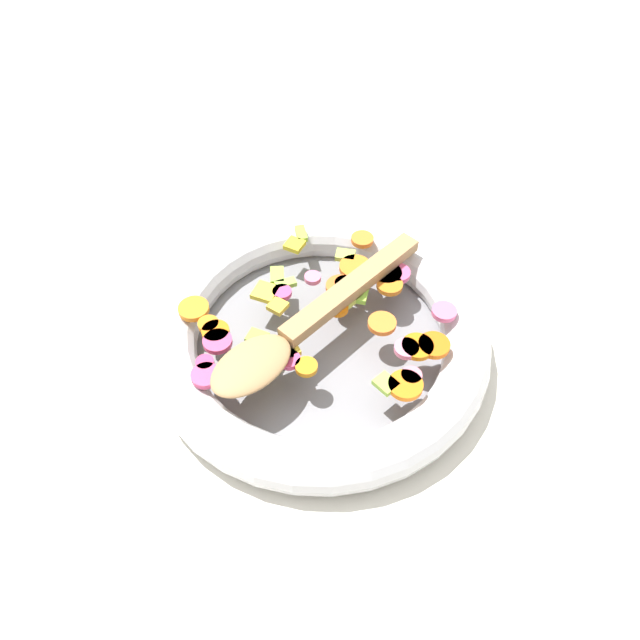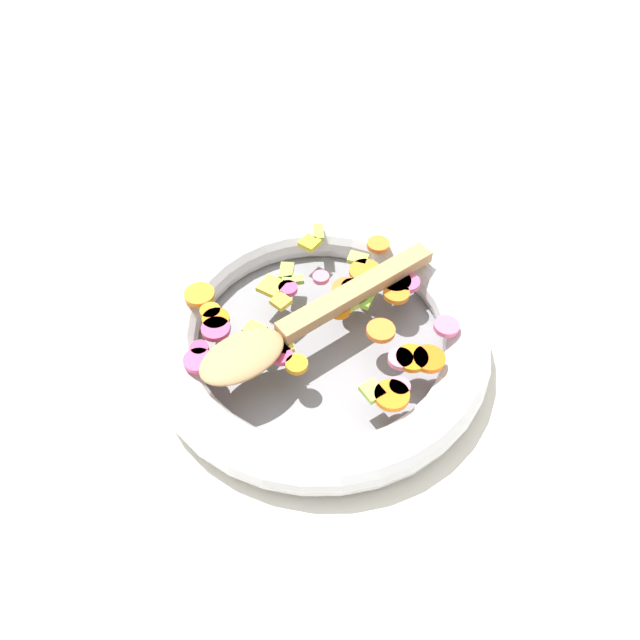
# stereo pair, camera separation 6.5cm
# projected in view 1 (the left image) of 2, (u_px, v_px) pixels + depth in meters

# --- Properties ---
(ground_plane) EXTENTS (4.00, 4.00, 0.00)m
(ground_plane) POSITION_uv_depth(u_px,v_px,m) (320.00, 349.00, 0.69)
(ground_plane) COLOR silver
(skillet) EXTENTS (0.36, 0.36, 0.05)m
(skillet) POSITION_uv_depth(u_px,v_px,m) (320.00, 337.00, 0.67)
(skillet) COLOR slate
(skillet) RESTS_ON ground_plane
(chopped_vegetables) EXTENTS (0.26, 0.28, 0.01)m
(chopped_vegetables) POSITION_uv_depth(u_px,v_px,m) (329.00, 314.00, 0.65)
(chopped_vegetables) COLOR orange
(chopped_vegetables) RESTS_ON skillet
(wooden_spoon) EXTENTS (0.08, 0.29, 0.01)m
(wooden_spoon) POSITION_uv_depth(u_px,v_px,m) (301.00, 327.00, 0.62)
(wooden_spoon) COLOR #A87F51
(wooden_spoon) RESTS_ON chopped_vegetables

